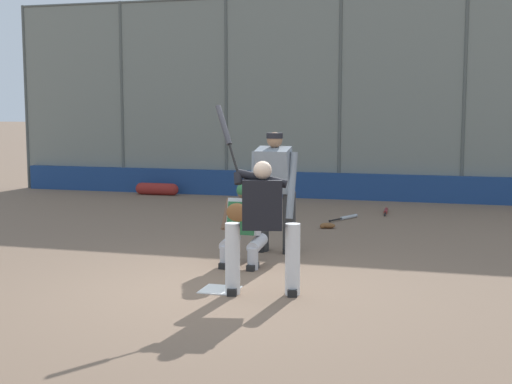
% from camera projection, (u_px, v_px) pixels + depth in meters
% --- Properties ---
extents(ground_plane, '(160.00, 160.00, 0.00)m').
position_uv_depth(ground_plane, '(220.00, 290.00, 8.35)').
color(ground_plane, '#7A604C').
extents(home_plate_marker, '(0.43, 0.43, 0.01)m').
position_uv_depth(home_plate_marker, '(220.00, 290.00, 8.35)').
color(home_plate_marker, white).
rests_on(home_plate_marker, ground_plane).
extents(backstop_fence, '(16.59, 0.08, 4.72)m').
position_uv_depth(backstop_fence, '(340.00, 93.00, 16.37)').
color(backstop_fence, '#515651').
rests_on(backstop_fence, ground_plane).
extents(padding_wall, '(16.18, 0.18, 0.60)m').
position_uv_depth(padding_wall, '(338.00, 186.00, 16.53)').
color(padding_wall, navy).
rests_on(padding_wall, ground_plane).
extents(bleachers_beyond, '(11.56, 1.95, 1.16)m').
position_uv_depth(bleachers_beyond, '(427.00, 176.00, 18.15)').
color(bleachers_beyond, slate).
rests_on(bleachers_beyond, ground_plane).
extents(batter_at_plate, '(1.10, 0.58, 2.16)m').
position_uv_depth(batter_at_plate, '(262.00, 222.00, 8.08)').
color(batter_at_plate, silver).
rests_on(batter_at_plate, ground_plane).
extents(catcher_behind_plate, '(0.60, 0.71, 1.13)m').
position_uv_depth(catcher_behind_plate, '(243.00, 223.00, 9.53)').
color(catcher_behind_plate, '#B7B7BC').
rests_on(catcher_behind_plate, ground_plane).
extents(umpire_home, '(0.72, 0.47, 1.77)m').
position_uv_depth(umpire_home, '(275.00, 188.00, 10.39)').
color(umpire_home, '#333333').
rests_on(umpire_home, ground_plane).
extents(spare_bat_by_padding, '(0.11, 0.90, 0.07)m').
position_uv_depth(spare_bat_by_padding, '(386.00, 211.00, 14.41)').
color(spare_bat_by_padding, black).
rests_on(spare_bat_by_padding, ground_plane).
extents(spare_bat_third_base_side, '(0.44, 0.84, 0.07)m').
position_uv_depth(spare_bat_third_base_side, '(347.00, 217.00, 13.60)').
color(spare_bat_third_base_side, black).
rests_on(spare_bat_third_base_side, ground_plane).
extents(fielding_glove_on_dirt, '(0.27, 0.21, 0.10)m').
position_uv_depth(fielding_glove_on_dirt, '(327.00, 226.00, 12.58)').
color(fielding_glove_on_dirt, brown).
rests_on(fielding_glove_on_dirt, ground_plane).
extents(equipment_bag_dugout_side, '(1.10, 0.29, 0.29)m').
position_uv_depth(equipment_bag_dugout_side, '(157.00, 189.00, 17.32)').
color(equipment_bag_dugout_side, maroon).
rests_on(equipment_bag_dugout_side, ground_plane).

